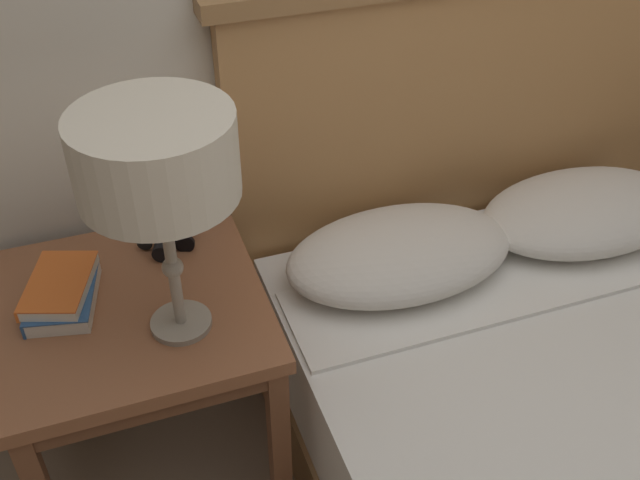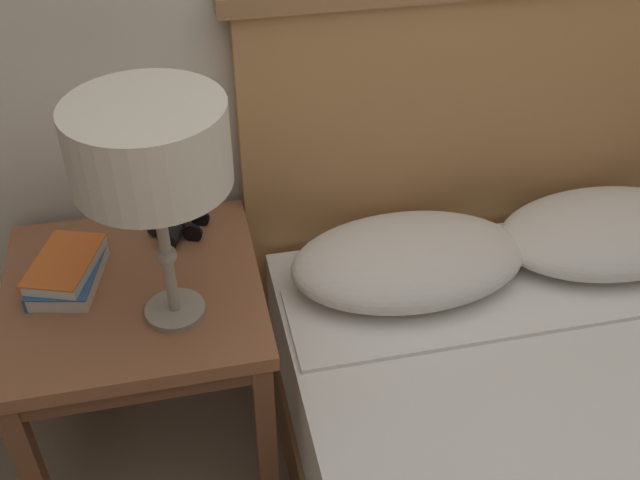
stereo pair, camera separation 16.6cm
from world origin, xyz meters
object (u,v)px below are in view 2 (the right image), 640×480
Objects in this scene: binoculars_pair at (178,224)px; nightstand at (137,313)px; table_lamp at (149,150)px; book_stacked_on_top at (64,264)px; book_on_nightstand at (67,276)px.

nightstand is at bearing -122.63° from binoculars_pair.
binoculars_pair is (0.03, 0.30, -0.39)m from table_lamp.
table_lamp reaches higher than binoculars_pair.
book_stacked_on_top reaches higher than nightstand.
table_lamp reaches higher than nightstand.
nightstand is 0.18m from book_on_nightstand.
table_lamp is 0.46m from book_stacked_on_top.
book_stacked_on_top is (-0.23, 0.16, -0.36)m from table_lamp.
book_on_nightstand is 0.03m from book_stacked_on_top.
table_lamp is 0.48m from book_on_nightstand.
table_lamp is at bearing -33.74° from book_on_nightstand.
nightstand is 0.51m from table_lamp.
table_lamp is at bearing -49.68° from nightstand.
book_on_nightstand is 1.00× the size of book_stacked_on_top.
nightstand is 1.26× the size of table_lamp.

